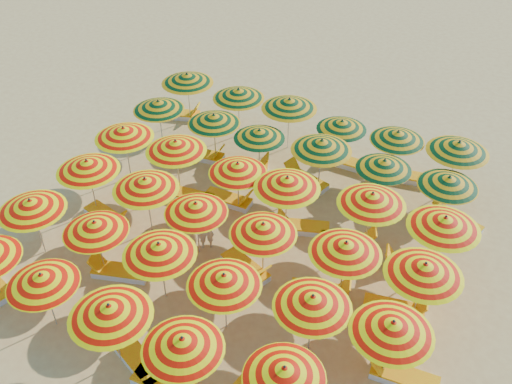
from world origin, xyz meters
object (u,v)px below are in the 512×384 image
umbrella_30 (187,78)px  umbrella_13 (145,184)px  lounger_15 (203,155)px  lounger_18 (455,221)px  umbrella_34 (398,136)px  lounger_21 (405,176)px  umbrella_23 (445,223)px  lounger_12 (302,227)px  umbrella_1 (42,279)px  lounger_14 (411,267)px  umbrella_12 (87,166)px  lounger_6 (107,216)px  umbrella_20 (238,168)px  lounger_16 (247,167)px  lounger_17 (305,180)px  umbrella_19 (176,146)px  lounger_1 (141,363)px  umbrella_8 (159,249)px  lounger_9 (395,309)px  umbrella_33 (342,125)px  beachgoer_a (206,230)px  umbrella_16 (346,248)px  umbrella_24 (158,105)px  lounger_13 (349,240)px  umbrella_18 (124,133)px  umbrella_29 (449,182)px  umbrella_2 (110,311)px  lounger_19 (181,114)px  umbrella_25 (214,119)px  umbrella_21 (287,183)px  umbrella_26 (259,134)px  umbrella_27 (322,145)px  umbrella_6 (31,205)px  umbrella_31 (238,94)px  umbrella_3 (182,343)px  umbrella_4 (284,372)px  umbrella_32 (289,104)px  umbrella_7 (95,227)px  lounger_20 (350,163)px  umbrella_9 (224,280)px  lounger_10 (189,196)px  lounger_11 (229,199)px  umbrella_15 (263,229)px  lounger_4 (119,271)px  umbrella_17 (425,269)px  umbrella_35 (458,147)px

umbrella_30 → umbrella_13: bearing=-69.3°
lounger_15 → lounger_18: same height
umbrella_34 → lounger_21: size_ratio=1.25×
umbrella_23 → lounger_12: bearing=179.9°
umbrella_1 → lounger_14: 10.68m
umbrella_12 → lounger_6: bearing=-19.3°
umbrella_20 → lounger_16: (-0.82, 2.28, -1.67)m
lounger_17 → lounger_18: 5.42m
umbrella_19 → lounger_1: bearing=-66.2°
umbrella_8 → lounger_9: (6.20, 2.34, -1.78)m
umbrella_33 → beachgoer_a: 6.75m
umbrella_16 → lounger_18: bearing=62.4°
umbrella_24 → lounger_13: umbrella_24 is taller
umbrella_12 → umbrella_18: bearing=93.3°
umbrella_29 → lounger_18: (0.50, 0.26, -1.66)m
umbrella_19 → umbrella_2: bearing=-70.6°
umbrella_24 → lounger_19: umbrella_24 is taller
umbrella_18 → umbrella_25: bearing=45.5°
umbrella_21 → lounger_18: bearing=28.7°
umbrella_26 → umbrella_27: size_ratio=0.96×
umbrella_6 → lounger_13: size_ratio=1.40×
lounger_9 → umbrella_2: bearing=-151.8°
lounger_19 → lounger_15: bearing=-60.2°
umbrella_27 → lounger_21: bearing=37.5°
umbrella_31 → umbrella_34: (6.45, -0.17, -0.10)m
umbrella_18 → umbrella_30: bearing=91.4°
lounger_12 → lounger_17: same height
umbrella_3 → umbrella_4: umbrella_3 is taller
umbrella_26 → umbrella_32: umbrella_32 is taller
umbrella_18 → lounger_9: size_ratio=1.53×
umbrella_1 → umbrella_7: bearing=91.4°
lounger_20 → umbrella_9: bearing=88.4°
umbrella_7 → umbrella_9: umbrella_9 is taller
lounger_10 → lounger_11: (1.40, 0.43, 0.00)m
umbrella_15 → lounger_6: umbrella_15 is taller
lounger_4 → lounger_10: 4.12m
umbrella_30 → lounger_9: umbrella_30 is taller
umbrella_15 → umbrella_24: umbrella_15 is taller
umbrella_23 → lounger_15: (-9.38, 2.27, -1.83)m
umbrella_7 → lounger_11: (1.89, 4.60, -1.66)m
umbrella_29 → lounger_6: 11.33m
lounger_6 → umbrella_6: bearing=-97.1°
umbrella_9 → umbrella_17: 5.24m
umbrella_16 → beachgoer_a: umbrella_16 is taller
lounger_15 → lounger_13: bearing=-22.6°
umbrella_9 → lounger_6: size_ratio=1.42×
lounger_13 → beachgoer_a: bearing=-171.2°
umbrella_26 → umbrella_35: (6.64, 1.84, 0.25)m
umbrella_32 → lounger_20: 3.27m
lounger_1 → lounger_9: size_ratio=1.01×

